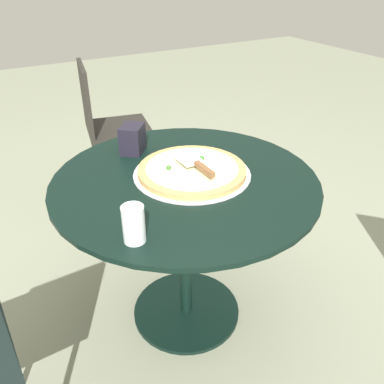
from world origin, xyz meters
The scene contains 7 objects.
ground_plane centered at (0.00, 0.00, 0.00)m, with size 10.00×10.00×0.00m, color gray.
patio_table centered at (0.00, 0.00, 0.53)m, with size 0.97×0.97×0.68m.
pizza_on_tray centered at (-0.02, 0.04, 0.70)m, with size 0.43×0.43×0.05m.
pizza_server centered at (0.01, 0.04, 0.73)m, with size 0.21×0.08×0.02m.
drinking_cup centered at (0.25, -0.30, 0.74)m, with size 0.06×0.06×0.11m, color white.
napkin_dispenser centered at (-0.30, -0.08, 0.74)m, with size 0.11×0.08×0.11m, color black.
patio_chair_corner centered at (-1.12, 0.08, 0.51)m, with size 0.43×0.43×0.85m.
Camera 1 is at (1.13, -0.61, 1.39)m, focal length 37.72 mm.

